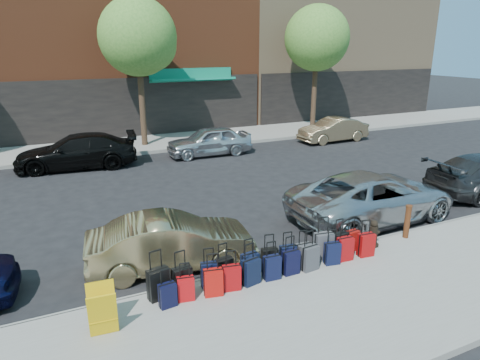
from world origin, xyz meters
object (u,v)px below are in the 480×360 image
fire_hydrant (373,234)px  bollard (407,221)px  car_far_2 (209,141)px  tree_right (319,40)px  car_near_1 (172,242)px  suitcase_front_5 (270,260)px  car_far_3 (333,130)px  tree_center (141,39)px  car_near_2 (373,196)px  car_far_1 (77,151)px  display_rack (102,311)px

fire_hydrant → bollard: 1.17m
fire_hydrant → car_far_2: 11.32m
tree_right → car_far_2: tree_right is taller
car_near_1 → suitcase_front_5: bearing=-118.6°
tree_right → car_far_2: size_ratio=1.77×
car_far_2 → car_far_3: 7.34m
tree_center → bollard: (3.64, -14.28, -4.79)m
car_near_2 → tree_center: bearing=15.3°
tree_center → car_far_3: bearing=-17.2°
suitcase_front_5 → car_near_2: size_ratio=0.17×
tree_center → tree_right: (10.50, 0.00, 0.00)m
suitcase_front_5 → car_far_3: car_far_3 is taller
tree_right → car_far_3: 5.69m
bollard → car_far_1: (-7.34, 11.63, 0.11)m
fire_hydrant → tree_center: bearing=102.9°
suitcase_front_5 → car_far_3: 15.24m
tree_right → suitcase_front_5: 18.75m
tree_right → car_near_1: size_ratio=1.83×
display_rack → suitcase_front_5: bearing=14.6°
car_near_2 → car_far_2: bearing=7.4°
car_near_2 → car_far_1: size_ratio=1.06×
car_near_2 → car_far_1: bearing=35.4°
tree_center → suitcase_front_5: (-0.58, -14.28, -4.98)m
tree_right → bollard: bearing=-115.7°
car_near_2 → car_far_1: car_near_2 is taller
car_far_1 → display_rack: bearing=4.2°
bollard → car_far_2: 11.39m
tree_center → suitcase_front_5: size_ratio=8.06×
tree_center → display_rack: 16.29m
display_rack → car_near_2: size_ratio=0.17×
tree_right → car_far_3: (-0.84, -3.00, -4.76)m
car_far_2 → suitcase_front_5: bearing=-12.6°
bollard → display_rack: bearing=-175.3°
car_near_2 → fire_hydrant: bearing=137.6°
display_rack → car_far_1: bearing=91.6°
car_near_1 → car_far_2: (4.80, 9.94, 0.05)m
fire_hydrant → car_near_2: car_near_2 is taller
car_near_2 → car_far_2: car_near_2 is taller
fire_hydrant → bollard: (1.16, 0.00, 0.15)m
car_far_3 → tree_right: bearing=163.3°
car_near_2 → car_far_3: size_ratio=1.35×
car_far_3 → fire_hydrant: bearing=-33.6°
suitcase_front_5 → display_rack: suitcase_front_5 is taller
tree_right → fire_hydrant: 17.11m
car_near_1 → car_far_3: 15.66m
fire_hydrant → car_far_1: car_far_1 is taller
bollard → car_far_1: bearing=122.3°
tree_center → display_rack: bearing=-106.3°
car_near_1 → car_far_2: 11.04m
car_near_2 → car_near_1: bearing=90.6°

